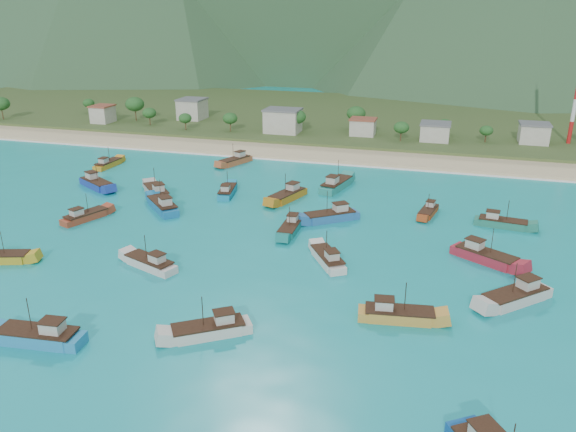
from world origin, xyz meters
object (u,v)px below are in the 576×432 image
(boat_21, at_px, (150,264))
(boat_29, at_px, (290,228))
(boat_4, at_px, (157,192))
(boat_20, at_px, (108,164))
(boat_3, at_px, (163,206))
(boat_1, at_px, (85,217))
(boat_19, at_px, (40,337))
(boat_22, at_px, (428,212))
(boat_10, at_px, (485,257))
(boat_9, at_px, (502,223))
(boat_0, at_px, (96,184))
(boat_8, at_px, (210,330))
(boat_25, at_px, (336,185))
(boat_14, at_px, (328,259))
(boat_7, at_px, (288,196))
(boat_13, at_px, (516,297))
(boat_6, at_px, (227,192))
(boat_2, at_px, (331,217))
(boat_28, at_px, (235,161))
(boat_16, at_px, (398,315))
(boat_12, at_px, (1,258))

(boat_21, relative_size, boat_29, 1.07)
(boat_4, bearing_deg, boat_20, 99.86)
(boat_3, bearing_deg, boat_29, -53.93)
(boat_1, relative_size, boat_21, 0.96)
(boat_19, height_order, boat_22, boat_19)
(boat_10, bearing_deg, boat_9, -160.75)
(boat_0, height_order, boat_1, boat_0)
(boat_8, distance_m, boat_29, 38.34)
(boat_3, distance_m, boat_29, 30.09)
(boat_0, height_order, boat_25, boat_25)
(boat_14, distance_m, boat_20, 83.39)
(boat_21, bearing_deg, boat_10, -50.37)
(boat_4, height_order, boat_8, boat_4)
(boat_1, relative_size, boat_3, 0.94)
(boat_4, bearing_deg, boat_9, -41.64)
(boat_9, distance_m, boat_14, 39.47)
(boat_7, xyz_separation_m, boat_9, (45.57, -4.23, -0.13))
(boat_13, bearing_deg, boat_6, 14.99)
(boat_10, bearing_deg, boat_2, -80.93)
(boat_3, height_order, boat_28, boat_3)
(boat_0, distance_m, boat_22, 78.25)
(boat_6, bearing_deg, boat_19, -101.32)
(boat_8, relative_size, boat_22, 1.19)
(boat_6, height_order, boat_7, boat_7)
(boat_4, relative_size, boat_10, 0.94)
(boat_0, xyz_separation_m, boat_20, (-8.05, 17.36, -0.18))
(boat_19, xyz_separation_m, boat_22, (45.69, 63.71, -0.32))
(boat_7, height_order, boat_20, boat_7)
(boat_3, bearing_deg, boat_1, 172.60)
(boat_13, bearing_deg, boat_19, 71.05)
(boat_6, xyz_separation_m, boat_29, (20.53, -18.05, 0.01))
(boat_0, distance_m, boat_10, 90.58)
(boat_21, height_order, boat_28, boat_28)
(boat_8, height_order, boat_25, boat_25)
(boat_6, bearing_deg, boat_13, -41.84)
(boat_0, bearing_deg, boat_16, 91.19)
(boat_21, bearing_deg, boat_12, 121.91)
(boat_2, bearing_deg, boat_13, -164.68)
(boat_6, xyz_separation_m, boat_19, (0.01, -64.25, 0.19))
(boat_12, height_order, boat_19, boat_19)
(boat_22, bearing_deg, boat_0, 13.12)
(boat_0, bearing_deg, boat_19, 58.07)
(boat_7, distance_m, boat_8, 57.20)
(boat_7, relative_size, boat_20, 1.19)
(boat_8, xyz_separation_m, boat_14, (10.11, 26.42, -0.05))
(boat_3, height_order, boat_9, boat_3)
(boat_10, distance_m, boat_14, 26.98)
(boat_2, distance_m, boat_16, 39.66)
(boat_22, bearing_deg, boat_19, 65.11)
(boat_10, relative_size, boat_19, 0.98)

